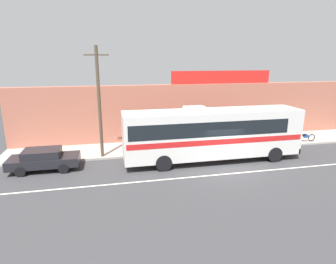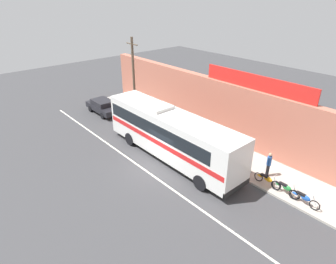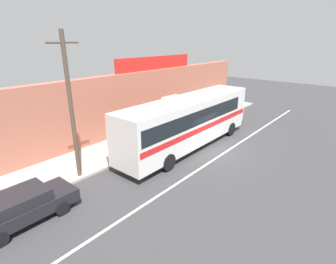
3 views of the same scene
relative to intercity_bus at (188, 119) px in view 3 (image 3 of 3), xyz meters
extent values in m
plane|color=#3A3A3D|center=(0.42, -1.68, -2.07)|extent=(70.00, 70.00, 0.00)
cube|color=#A8A399|center=(0.42, 3.52, -2.00)|extent=(30.00, 3.60, 0.14)
cube|color=#B26651|center=(0.42, 5.67, 0.33)|extent=(30.00, 0.70, 4.80)
cube|color=red|center=(2.96, 5.67, 3.28)|extent=(8.96, 0.12, 1.10)
cube|color=silver|center=(0.42, -2.48, -2.06)|extent=(30.00, 0.14, 0.01)
cube|color=silver|center=(0.09, 0.00, -0.07)|extent=(12.12, 2.46, 3.10)
cube|color=black|center=(-0.40, 0.00, 0.48)|extent=(10.67, 2.48, 0.96)
cube|color=red|center=(0.09, 0.00, -0.37)|extent=(11.88, 2.47, 0.36)
cube|color=black|center=(6.12, 0.00, 0.38)|extent=(0.04, 2.21, 1.40)
cube|color=black|center=(6.11, 0.00, -1.44)|extent=(0.12, 2.46, 0.36)
cube|color=silver|center=(-1.13, 0.00, 1.60)|extent=(1.40, 1.72, 0.24)
cylinder|color=black|center=(4.21, 1.14, -1.55)|extent=(1.04, 0.32, 1.04)
cylinder|color=black|center=(4.21, -1.14, -1.55)|extent=(1.04, 0.32, 1.04)
cylinder|color=black|center=(-3.55, 1.14, -1.55)|extent=(1.04, 0.32, 1.04)
cylinder|color=black|center=(-3.55, -1.14, -1.55)|extent=(1.04, 0.32, 1.04)
cube|color=black|center=(-10.91, 0.61, -1.46)|extent=(4.26, 1.77, 0.56)
cube|color=black|center=(-11.01, 0.61, -0.94)|extent=(2.21, 1.59, 0.48)
cube|color=black|center=(-10.19, 0.61, -0.97)|extent=(0.21, 1.49, 0.34)
cylinder|color=black|center=(-9.68, 1.44, -1.76)|extent=(0.62, 0.20, 0.62)
cylinder|color=black|center=(-9.68, -0.23, -1.76)|extent=(0.62, 0.20, 0.62)
cylinder|color=black|center=(-12.15, -0.23, -1.76)|extent=(0.62, 0.20, 0.62)
cylinder|color=brown|center=(-7.36, 2.10, 1.87)|extent=(0.22, 0.22, 7.59)
cylinder|color=brown|center=(-7.36, 2.10, 5.07)|extent=(1.60, 0.10, 0.10)
torus|color=black|center=(8.65, 2.27, -1.62)|extent=(0.62, 0.06, 0.62)
torus|color=black|center=(7.44, 2.27, -1.62)|extent=(0.62, 0.06, 0.62)
cylinder|color=silver|center=(8.57, 2.27, -1.32)|extent=(0.34, 0.04, 0.65)
cylinder|color=silver|center=(8.47, 2.27, -1.00)|extent=(0.03, 0.56, 0.03)
ellipsoid|color=#237F38|center=(8.10, 2.27, -1.44)|extent=(0.56, 0.22, 0.34)
cube|color=black|center=(7.82, 2.27, -1.32)|extent=(0.52, 0.20, 0.10)
ellipsoid|color=#237F38|center=(7.50, 2.27, -1.48)|extent=(0.36, 0.14, 0.16)
torus|color=black|center=(9.82, 2.20, -1.62)|extent=(0.62, 0.06, 0.62)
torus|color=black|center=(8.59, 2.20, -1.62)|extent=(0.62, 0.06, 0.62)
cylinder|color=silver|center=(9.74, 2.20, -1.32)|extent=(0.34, 0.04, 0.65)
cylinder|color=silver|center=(9.64, 2.20, -1.00)|extent=(0.03, 0.56, 0.03)
ellipsoid|color=#1E51B2|center=(9.27, 2.20, -1.44)|extent=(0.56, 0.22, 0.34)
cube|color=black|center=(8.98, 2.20, -1.32)|extent=(0.52, 0.20, 0.10)
ellipsoid|color=#1E51B2|center=(8.65, 2.20, -1.48)|extent=(0.36, 0.14, 0.16)
torus|color=black|center=(7.41, 2.21, -1.62)|extent=(0.62, 0.06, 0.62)
torus|color=black|center=(6.20, 2.21, -1.62)|extent=(0.62, 0.06, 0.62)
cylinder|color=silver|center=(7.33, 2.21, -1.32)|extent=(0.34, 0.04, 0.65)
cylinder|color=silver|center=(7.23, 2.21, -1.00)|extent=(0.03, 0.56, 0.03)
ellipsoid|color=orange|center=(6.87, 2.21, -1.44)|extent=(0.56, 0.22, 0.34)
cube|color=black|center=(6.59, 2.21, -1.32)|extent=(0.52, 0.20, 0.10)
ellipsoid|color=orange|center=(6.26, 2.21, -1.48)|extent=(0.36, 0.14, 0.16)
cylinder|color=black|center=(6.25, 3.24, -1.50)|extent=(0.13, 0.13, 0.85)
cylinder|color=black|center=(6.25, 3.06, -1.50)|extent=(0.13, 0.13, 0.85)
cylinder|color=#23519E|center=(6.25, 3.15, -0.76)|extent=(0.30, 0.30, 0.64)
sphere|color=tan|center=(6.25, 3.15, -0.30)|extent=(0.23, 0.23, 0.23)
cylinder|color=#23519E|center=(6.25, 3.35, -0.73)|extent=(0.08, 0.08, 0.59)
cylinder|color=#23519E|center=(6.25, 2.95, -0.73)|extent=(0.08, 0.08, 0.59)
camera|label=1|loc=(-6.77, -17.32, 4.77)|focal=29.86mm
camera|label=2|loc=(13.89, -12.27, 9.23)|focal=30.62mm
camera|label=3|loc=(-14.05, -9.94, 5.23)|focal=27.88mm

